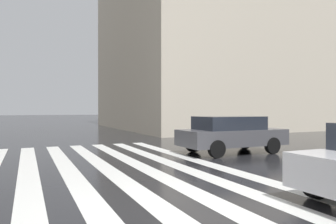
{
  "coord_description": "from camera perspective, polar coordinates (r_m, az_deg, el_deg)",
  "views": [
    {
      "loc": [
        -4.23,
        2.44,
        1.64
      ],
      "look_at": [
        8.49,
        -3.41,
        1.56
      ],
      "focal_mm": 32.94,
      "sensor_mm": 36.0,
      "label": 1
    }
  ],
  "objects": [
    {
      "name": "zebra_crossing",
      "position": [
        8.53,
        -14.1,
        -10.77
      ],
      "size": [
        13.0,
        7.5,
        0.01
      ],
      "color": "silver",
      "rests_on": "ground_plane"
    },
    {
      "name": "ground_plane",
      "position": [
        5.15,
        5.31,
        -18.28
      ],
      "size": [
        220.0,
        220.0,
        0.0
      ],
      "primitive_type": "plane",
      "color": "black"
    },
    {
      "name": "car_dark_grey",
      "position": [
        12.1,
        11.6,
        -3.89
      ],
      "size": [
        1.85,
        4.1,
        1.41
      ],
      "color": "#4C4C51",
      "rests_on": "ground_plane"
    },
    {
      "name": "haussmann_block_corner",
      "position": [
        35.16,
        15.99,
        16.68
      ],
      "size": [
        17.73,
        29.46,
        23.59
      ],
      "color": "beige",
      "rests_on": "ground_plane"
    }
  ]
}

